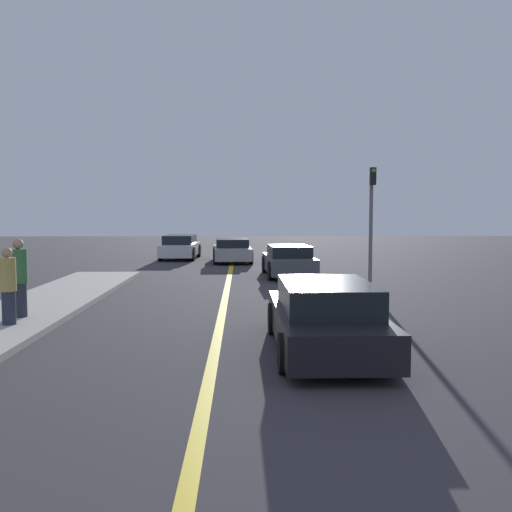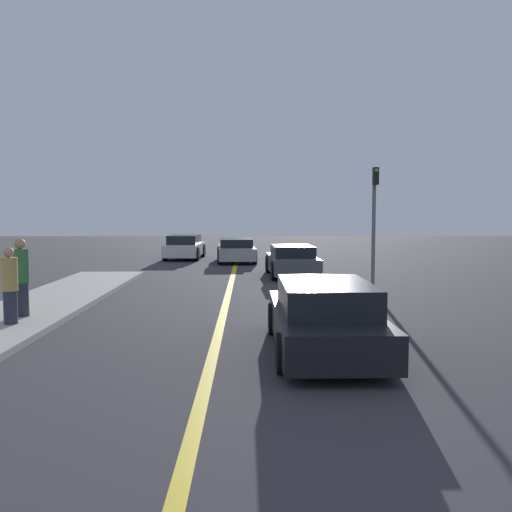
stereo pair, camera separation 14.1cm
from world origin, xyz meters
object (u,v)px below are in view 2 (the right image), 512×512
Objects in this scene: car_parked_left_lot at (185,247)px; pedestrian_near_curb at (10,286)px; pedestrian_mid_group at (21,277)px; car_far_distant at (236,250)px; traffic_light at (374,216)px; car_near_right_lane at (324,318)px; car_ahead_center at (292,261)px.

car_parked_left_lot is 18.61m from pedestrian_near_curb.
car_far_distant is at bearing 73.44° from pedestrian_mid_group.
pedestrian_mid_group is 0.46× the size of traffic_light.
car_parked_left_lot is at bearing 141.73° from car_far_distant.
car_far_distant is at bearing -32.49° from car_parked_left_lot.
pedestrian_mid_group is (-0.11, 0.89, 0.07)m from pedestrian_near_curb.
car_near_right_lane is 1.20× the size of traffic_light.
pedestrian_near_curb is (-6.91, -10.16, 0.37)m from car_ahead_center.
car_parked_left_lot is 2.35× the size of pedestrian_mid_group.
car_ahead_center is at bearing 118.04° from traffic_light.
car_parked_left_lot is 17.73m from pedestrian_mid_group.
car_near_right_lane is 2.84× the size of pedestrian_near_curb.
car_near_right_lane is at bearing -23.13° from pedestrian_mid_group.
traffic_light is (9.31, 4.96, 1.39)m from pedestrian_mid_group.
car_far_distant is at bearing 95.83° from car_near_right_lane.
car_near_right_lane is at bearing -87.00° from car_far_distant.
pedestrian_near_curb is at bearing -147.60° from traffic_light.
car_near_right_lane is 21.08m from car_parked_left_lot.
pedestrian_near_curb is (-6.60, 1.98, 0.34)m from car_near_right_lane.
car_ahead_center is 0.99× the size of car_far_distant.
car_far_distant is 2.56× the size of pedestrian_near_curb.
car_parked_left_lot reaches higher than car_ahead_center.
car_far_distant is (-2.05, 18.51, -0.04)m from car_near_right_lane.
car_far_distant is at bearing 74.63° from pedestrian_near_curb.
car_ahead_center is at bearing 55.78° from pedestrian_near_curb.
traffic_light is (2.61, 7.82, 1.81)m from car_near_right_lane.
pedestrian_near_curb is at bearing -108.69° from car_far_distant.
car_ahead_center is 1.00× the size of car_parked_left_lot.
car_parked_left_lot is 2.56× the size of pedestrian_near_curb.
pedestrian_mid_group is (-7.02, -9.27, 0.44)m from car_ahead_center.
traffic_light is at bearing 71.04° from car_near_right_lane.
traffic_light is (9.21, 5.84, 1.46)m from pedestrian_near_curb.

